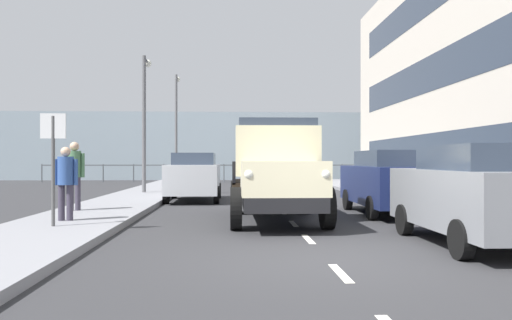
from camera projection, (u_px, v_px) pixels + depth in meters
The scene contains 15 objects.
ground_plane at pixel (274, 204), 17.18m from camera, with size 80.00×80.00×0.00m, color #2D2D30.
sidewalk_left at pixel (420, 201), 17.40m from camera, with size 2.46×35.57×0.15m, color gray.
sidewalk_right at pixel (125, 202), 16.95m from camera, with size 2.46×35.57×0.15m, color gray.
road_centreline_markings at pixel (275, 204), 16.85m from camera, with size 0.12×31.49×0.01m.
sea_horizon at pixel (252, 146), 37.94m from camera, with size 80.00×0.80×5.00m, color #84939E.
seawall_railing at pixel (254, 168), 34.34m from camera, with size 28.08×0.08×1.20m.
truck_vintage_cream at pixel (277, 172), 12.08m from camera, with size 2.17×5.64×2.43m.
car_grey_kerbside_near at pixel (477, 194), 8.77m from camera, with size 1.83×4.03×1.72m.
car_navy_kerbside_1 at pixel (388, 181), 13.79m from camera, with size 1.76×4.28×1.72m.
car_silver_oppositeside_0 at pixel (194, 176), 18.34m from camera, with size 1.86×3.90×1.72m.
pedestrian_couple_b at pixel (66, 177), 11.14m from camera, with size 0.53×0.34×1.61m.
pedestrian_with_bag at pixel (74, 170), 13.38m from camera, with size 0.53×0.34×1.79m.
lamp_post_promenade at pixel (145, 110), 21.06m from camera, with size 0.32×1.14×5.60m.
lamp_post_far at pixel (176, 118), 31.82m from camera, with size 0.32×1.14×6.63m.
street_sign at pixel (53, 149), 10.19m from camera, with size 0.50×0.07×2.25m.
Camera 1 is at (1.40, 7.60, 1.47)m, focal length 35.90 mm.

